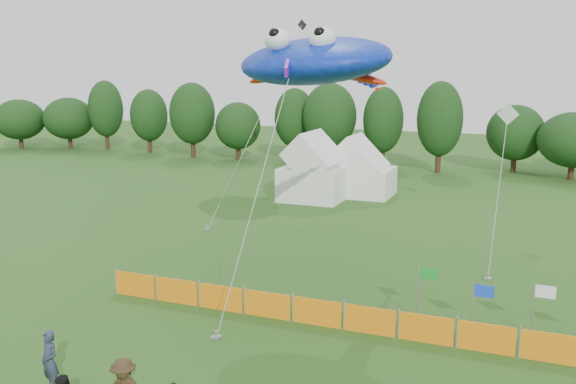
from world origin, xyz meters
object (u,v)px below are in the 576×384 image
at_px(tent_right, 360,173).
at_px(barrier_fence, 317,312).
at_px(stingray_kite, 319,62).
at_px(spectator_a, 50,361).
at_px(tent_left, 314,172).

distance_m(tent_right, barrier_fence, 24.66).
bearing_deg(barrier_fence, stingray_kite, 109.48).
xyz_separation_m(barrier_fence, spectator_a, (-5.56, -7.56, 0.44)).
height_order(tent_right, spectator_a, tent_right).
xyz_separation_m(tent_left, spectator_a, (2.29, -28.98, -1.02)).
relative_size(tent_left, tent_right, 0.92).
bearing_deg(tent_left, stingray_kite, -69.75).
bearing_deg(tent_left, barrier_fence, -69.85).
xyz_separation_m(tent_right, barrier_fence, (5.23, -24.07, -1.21)).
xyz_separation_m(barrier_fence, stingray_kite, (-1.02, 2.89, 9.07)).
bearing_deg(stingray_kite, tent_left, 110.25).
bearing_deg(tent_left, spectator_a, -85.48).
relative_size(tent_left, spectator_a, 2.35).
relative_size(tent_right, spectator_a, 2.56).
distance_m(barrier_fence, spectator_a, 9.40).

